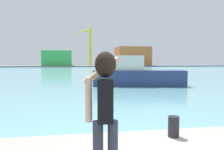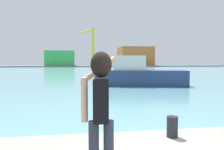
{
  "view_description": "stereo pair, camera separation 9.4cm",
  "coord_description": "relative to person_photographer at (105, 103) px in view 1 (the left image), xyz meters",
  "views": [
    {
      "loc": [
        -1.53,
        -2.82,
        2.09
      ],
      "look_at": [
        -0.39,
        4.11,
        1.65
      ],
      "focal_mm": 34.97,
      "sensor_mm": 36.0,
      "label": 1
    },
    {
      "loc": [
        -1.44,
        -2.83,
        2.09
      ],
      "look_at": [
        -0.39,
        4.11,
        1.65
      ],
      "focal_mm": 34.97,
      "sensor_mm": 36.0,
      "label": 2
    }
  ],
  "objects": [
    {
      "name": "boat_moored",
      "position": [
        4.75,
        15.19,
        -0.61
      ],
      "size": [
        7.9,
        3.71,
        2.58
      ],
      "rotation": [
        0.0,
        0.0,
        -0.23
      ],
      "color": "navy",
      "rests_on": "harbor_water"
    },
    {
      "name": "warehouse_right",
      "position": [
        23.91,
        90.01,
        2.88
      ],
      "size": [
        13.69,
        12.96,
        7.83
      ],
      "primitive_type": "cube",
      "color": "#B26633",
      "rests_on": "far_shore_dock"
    },
    {
      "name": "harbor_bollard",
      "position": [
        1.68,
        1.47,
        -0.84
      ],
      "size": [
        0.23,
        0.23,
        0.44
      ],
      "primitive_type": "cylinder",
      "color": "black",
      "rests_on": "quay_promenade"
    },
    {
      "name": "ground_plane",
      "position": [
        1.16,
        49.99,
        -1.54
      ],
      "size": [
        220.0,
        220.0,
        0.0
      ],
      "primitive_type": "plane",
      "color": "#334751"
    },
    {
      "name": "port_crane",
      "position": [
        5.02,
        89.52,
        8.51
      ],
      "size": [
        5.47,
        10.22,
        15.59
      ],
      "color": "yellow",
      "rests_on": "far_shore_dock"
    },
    {
      "name": "person_photographer",
      "position": [
        0.0,
        0.0,
        0.0
      ],
      "size": [
        0.53,
        0.56,
        1.74
      ],
      "rotation": [
        0.0,
        0.0,
        1.45
      ],
      "color": "#2D3342",
      "rests_on": "quay_promenade"
    },
    {
      "name": "harbor_water",
      "position": [
        1.16,
        51.99,
        -1.53
      ],
      "size": [
        140.0,
        100.0,
        0.02
      ],
      "primitive_type": "cube",
      "color": "#6BA8B2",
      "rests_on": "ground_plane"
    },
    {
      "name": "warehouse_left",
      "position": [
        -7.82,
        88.28,
        1.91
      ],
      "size": [
        11.27,
        10.38,
        5.88
      ],
      "primitive_type": "cube",
      "color": "green",
      "rests_on": "far_shore_dock"
    },
    {
      "name": "far_shore_dock",
      "position": [
        1.16,
        91.99,
        -1.29
      ],
      "size": [
        140.0,
        20.0,
        0.51
      ],
      "primitive_type": "cube",
      "color": "gray",
      "rests_on": "ground_plane"
    }
  ]
}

